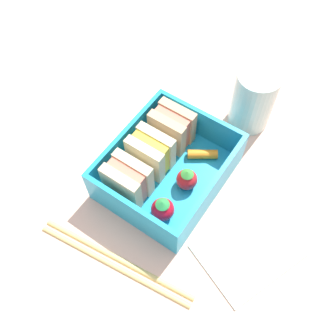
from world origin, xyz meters
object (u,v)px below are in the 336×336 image
(folded_napkin, at_px, (249,249))
(sandwich_left, at_px, (128,180))
(strawberry_left, at_px, (163,209))
(drinking_glass, at_px, (253,99))
(strawberry_far_left, at_px, (186,180))
(carrot_stick_far_left, at_px, (203,154))
(sandwich_center, at_px, (172,127))
(sandwich_center_left, at_px, (151,153))
(chopstick_pair, at_px, (115,261))

(folded_napkin, bearing_deg, sandwich_left, 97.58)
(strawberry_left, relative_size, drinking_glass, 0.38)
(strawberry_far_left, distance_m, carrot_stick_far_left, 0.05)
(sandwich_center, bearing_deg, sandwich_left, 180.00)
(strawberry_far_left, relative_size, folded_napkin, 0.28)
(sandwich_center, relative_size, carrot_stick_far_left, 1.37)
(sandwich_center_left, height_order, strawberry_far_left, sandwich_center_left)
(strawberry_left, xyz_separation_m, strawberry_far_left, (0.05, -0.00, -0.00))
(chopstick_pair, bearing_deg, sandwich_center_left, 16.85)
(sandwich_center_left, xyz_separation_m, drinking_glass, (0.15, -0.07, 0.01))
(sandwich_left, distance_m, strawberry_left, 0.06)
(sandwich_center_left, bearing_deg, sandwich_center, 0.00)
(carrot_stick_far_left, bearing_deg, drinking_glass, -10.51)
(carrot_stick_far_left, distance_m, folded_napkin, 0.14)
(strawberry_far_left, bearing_deg, drinking_glass, -5.00)
(sandwich_center, xyz_separation_m, chopstick_pair, (-0.18, -0.04, -0.04))
(sandwich_left, bearing_deg, sandwich_center_left, 0.00)
(sandwich_center, xyz_separation_m, carrot_stick_far_left, (-0.00, -0.05, -0.02))
(sandwich_center, height_order, strawberry_left, sandwich_center)
(strawberry_left, height_order, carrot_stick_far_left, strawberry_left)
(strawberry_far_left, bearing_deg, sandwich_left, 129.78)
(sandwich_center_left, height_order, strawberry_left, sandwich_center_left)
(sandwich_center_left, bearing_deg, carrot_stick_far_left, -46.34)
(carrot_stick_far_left, distance_m, chopstick_pair, 0.18)
(drinking_glass, distance_m, folded_napkin, 0.21)
(strawberry_far_left, height_order, chopstick_pair, strawberry_far_left)
(sandwich_center, height_order, strawberry_far_left, sandwich_center)
(chopstick_pair, bearing_deg, strawberry_left, -10.39)
(sandwich_left, bearing_deg, chopstick_pair, -154.22)
(sandwich_left, xyz_separation_m, strawberry_left, (-0.00, -0.06, -0.01))
(sandwich_center_left, height_order, chopstick_pair, sandwich_center_left)
(strawberry_far_left, distance_m, folded_napkin, 0.12)
(chopstick_pair, bearing_deg, sandwich_center, 12.45)
(sandwich_center, relative_size, folded_napkin, 0.47)
(strawberry_left, xyz_separation_m, folded_napkin, (0.03, -0.11, -0.03))
(sandwich_center_left, relative_size, chopstick_pair, 0.27)
(chopstick_pair, xyz_separation_m, folded_napkin, (0.11, -0.13, -0.00))
(strawberry_left, xyz_separation_m, carrot_stick_far_left, (0.10, 0.00, -0.01))
(drinking_glass, bearing_deg, chopstick_pair, 174.01)
(sandwich_left, xyz_separation_m, drinking_glass, (0.20, -0.07, 0.01))
(sandwich_left, distance_m, strawberry_far_left, 0.08)
(strawberry_left, distance_m, folded_napkin, 0.12)
(chopstick_pair, xyz_separation_m, drinking_glass, (0.28, -0.03, 0.04))
(strawberry_left, relative_size, folded_napkin, 0.29)
(strawberry_left, distance_m, carrot_stick_far_left, 0.10)
(drinking_glass, bearing_deg, sandwich_left, 160.69)
(sandwich_center_left, relative_size, drinking_glass, 0.60)
(sandwich_center, height_order, carrot_stick_far_left, sandwich_center)
(sandwich_center, distance_m, strawberry_far_left, 0.08)
(strawberry_left, height_order, chopstick_pair, strawberry_left)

